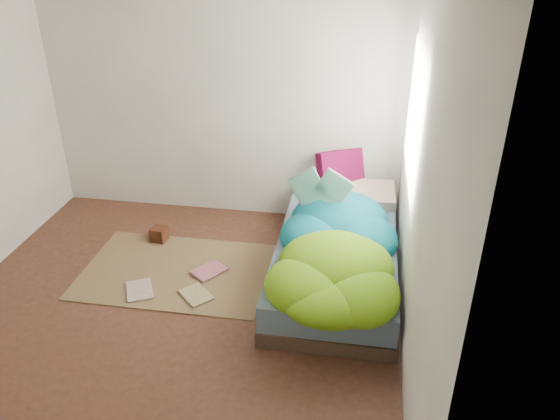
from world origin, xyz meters
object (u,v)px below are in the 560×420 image
(bed, at_px, (336,259))
(open_book, at_px, (320,178))
(floor_book_a, at_px, (126,293))
(pillow_magenta, at_px, (341,173))
(floor_book_b, at_px, (202,266))
(wooden_box, at_px, (159,234))

(bed, distance_m, open_book, 0.70)
(bed, height_order, floor_book_a, bed)
(bed, bearing_deg, open_book, 129.27)
(bed, distance_m, floor_book_a, 1.76)
(open_book, bearing_deg, pillow_magenta, 81.89)
(floor_book_a, xyz_separation_m, floor_book_b, (0.50, 0.47, 0.00))
(pillow_magenta, xyz_separation_m, floor_book_a, (-1.62, -1.47, -0.54))
(floor_book_a, bearing_deg, bed, -8.13)
(wooden_box, relative_size, floor_book_b, 0.48)
(bed, relative_size, wooden_box, 14.89)
(pillow_magenta, relative_size, floor_book_a, 1.53)
(bed, xyz_separation_m, open_book, (-0.18, 0.21, 0.65))
(pillow_magenta, distance_m, floor_book_a, 2.25)
(bed, height_order, pillow_magenta, pillow_magenta)
(floor_book_a, bearing_deg, open_book, 0.79)
(open_book, relative_size, floor_book_a, 1.57)
(wooden_box, distance_m, floor_book_a, 0.85)
(bed, bearing_deg, floor_book_a, -161.43)
(bed, height_order, floor_book_b, bed)
(pillow_magenta, relative_size, open_book, 0.98)
(bed, relative_size, pillow_magenta, 4.58)
(wooden_box, bearing_deg, pillow_magenta, 20.57)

